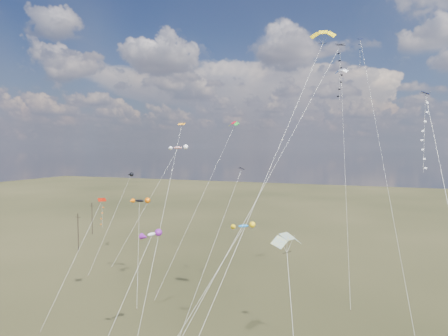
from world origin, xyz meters
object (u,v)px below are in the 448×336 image
(novelty_black_orange, at_px, (139,201))
(parafoil_yellow, at_px, (322,34))
(diamond_black_high, at_px, (330,87))
(utility_pole_far, at_px, (92,218))
(utility_pole_near, at_px, (78,232))

(novelty_black_orange, bearing_deg, parafoil_yellow, -23.89)
(diamond_black_high, bearing_deg, parafoil_yellow, -94.85)
(diamond_black_high, xyz_separation_m, parafoil_yellow, (-0.36, -4.29, 4.65))
(diamond_black_high, bearing_deg, novelty_black_orange, 163.33)
(utility_pole_far, relative_size, novelty_black_orange, 0.58)
(utility_pole_near, relative_size, diamond_black_high, 0.24)
(diamond_black_high, bearing_deg, utility_pole_near, 158.79)
(utility_pole_far, height_order, diamond_black_high, diamond_black_high)
(utility_pole_near, distance_m, utility_pole_far, 16.12)
(novelty_black_orange, bearing_deg, diamond_black_high, -16.67)
(parafoil_yellow, xyz_separation_m, novelty_black_orange, (-30.66, 13.58, -20.07))
(utility_pole_far, distance_m, diamond_black_high, 75.48)
(parafoil_yellow, height_order, novelty_black_orange, parafoil_yellow)
(utility_pole_far, xyz_separation_m, parafoil_yellow, (61.79, -39.31, 29.30))
(utility_pole_near, xyz_separation_m, utility_pole_far, (-8.00, 14.00, 0.00))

